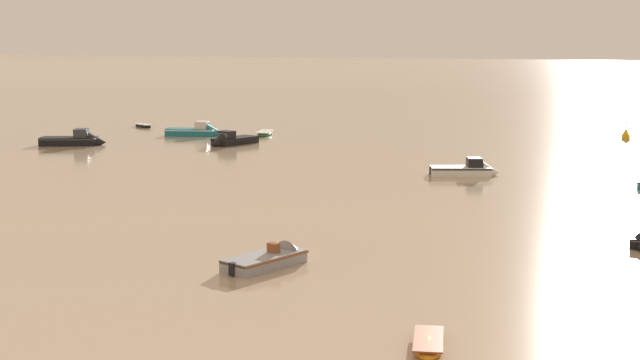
# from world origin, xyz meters

# --- Properties ---
(motorboat_moored_1) EXTENTS (7.05, 4.66, 2.54)m
(motorboat_moored_1) POSITION_xyz_m (-38.77, 75.03, 0.38)
(motorboat_moored_1) COLOR black
(motorboat_moored_1) RESTS_ON ground
(motorboat_moored_2) EXTENTS (4.03, 6.22, 2.24)m
(motorboat_moored_2) POSITION_xyz_m (-24.11, 80.24, 0.34)
(motorboat_moored_2) COLOR black
(motorboat_moored_2) RESTS_ON ground
(motorboat_moored_4) EXTENTS (6.02, 3.71, 2.16)m
(motorboat_moored_4) POSITION_xyz_m (3.21, 68.35, 0.33)
(motorboat_moored_4) COLOR white
(motorboat_moored_4) RESTS_ON ground
(rowboat_moored_0) EXTENTS (1.73, 3.41, 0.51)m
(rowboat_moored_0) POSITION_xyz_m (9.07, 26.50, 0.14)
(rowboat_moored_0) COLOR orange
(rowboat_moored_0) RESTS_ON ground
(motorboat_moored_6) EXTENTS (6.80, 3.72, 2.46)m
(motorboat_moored_6) POSITION_xyz_m (-30.86, 86.95, 0.37)
(motorboat_moored_6) COLOR #197084
(motorboat_moored_6) RESTS_ON ground
(motorboat_moored_7) EXTENTS (3.56, 5.50, 1.78)m
(motorboat_moored_7) POSITION_xyz_m (-0.93, 36.01, 0.25)
(motorboat_moored_7) COLOR gray
(motorboat_moored_7) RESTS_ON ground
(rowboat_moored_1) EXTENTS (3.43, 2.63, 0.52)m
(rowboat_moored_1) POSITION_xyz_m (-41.86, 93.39, 0.14)
(rowboat_moored_1) COLOR black
(rowboat_moored_1) RESTS_ON ground
(rowboat_moored_2) EXTENTS (2.14, 4.37, 0.66)m
(rowboat_moored_2) POSITION_xyz_m (-24.14, 89.98, 0.18)
(rowboat_moored_2) COLOR #23602D
(rowboat_moored_2) RESTS_ON ground
(channel_buoy) EXTENTS (0.90, 0.90, 2.30)m
(channel_buoy) POSITION_xyz_m (14.69, 99.32, 0.46)
(channel_buoy) COLOR gold
(channel_buoy) RESTS_ON ground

